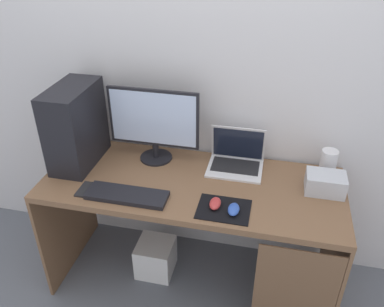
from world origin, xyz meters
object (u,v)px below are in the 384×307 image
at_px(monitor, 154,123).
at_px(pc_tower, 76,126).
at_px(mouse_left, 215,203).
at_px(subwoofer, 156,257).
at_px(mouse_right, 234,209).
at_px(projector, 325,183).
at_px(cell_phone, 86,189).
at_px(keyboard, 127,195).
at_px(laptop, 236,160).
at_px(speaker, 328,163).

bearing_deg(monitor, pc_tower, -164.64).
xyz_separation_m(monitor, mouse_left, (0.42, -0.37, -0.21)).
xyz_separation_m(mouse_left, subwoofer, (-0.40, 0.20, -0.66)).
relative_size(mouse_right, subwoofer, 0.43).
bearing_deg(subwoofer, mouse_right, -24.06).
bearing_deg(pc_tower, mouse_left, -16.52).
xyz_separation_m(monitor, projector, (0.95, -0.11, -0.18)).
relative_size(pc_tower, mouse_right, 4.79).
xyz_separation_m(pc_tower, monitor, (0.42, 0.12, 0.01)).
bearing_deg(cell_phone, pc_tower, 120.20).
relative_size(keyboard, mouse_right, 4.38).
height_order(monitor, subwoofer, monitor).
xyz_separation_m(monitor, subwoofer, (0.02, -0.17, -0.87)).
xyz_separation_m(laptop, mouse_left, (-0.05, -0.39, -0.02)).
bearing_deg(keyboard, cell_phone, 178.46).
bearing_deg(speaker, mouse_left, -143.20).
bearing_deg(laptop, keyboard, -141.09).
relative_size(pc_tower, speaker, 2.96).
distance_m(cell_phone, subwoofer, 0.73).
relative_size(mouse_right, cell_phone, 0.74).
distance_m(mouse_left, mouse_right, 0.10).
xyz_separation_m(monitor, keyboard, (-0.03, -0.39, -0.22)).
relative_size(keyboard, cell_phone, 3.23).
xyz_separation_m(pc_tower, cell_phone, (0.15, -0.26, -0.23)).
relative_size(laptop, cell_phone, 2.37).
xyz_separation_m(pc_tower, projector, (1.38, 0.00, -0.18)).
bearing_deg(cell_phone, speaker, 19.00).
distance_m(keyboard, mouse_left, 0.46).
xyz_separation_m(pc_tower, laptop, (0.89, 0.14, -0.18)).
bearing_deg(speaker, keyboard, -156.71).
relative_size(speaker, keyboard, 0.37).
relative_size(pc_tower, cell_phone, 3.54).
bearing_deg(speaker, monitor, -177.15).
relative_size(speaker, projector, 0.78).
relative_size(speaker, mouse_right, 1.62).
height_order(keyboard, subwoofer, keyboard).
height_order(projector, subwoofer, projector).
relative_size(laptop, projector, 1.54).
bearing_deg(keyboard, pc_tower, 145.14).
bearing_deg(subwoofer, projector, 3.52).
height_order(pc_tower, keyboard, pc_tower).
bearing_deg(speaker, pc_tower, -173.29).
xyz_separation_m(projector, mouse_left, (-0.53, -0.25, -0.03)).
bearing_deg(speaker, laptop, -177.12).
distance_m(speaker, mouse_right, 0.64).
xyz_separation_m(pc_tower, subwoofer, (0.44, -0.05, -0.87)).
bearing_deg(cell_phone, mouse_left, 1.14).
distance_m(pc_tower, projector, 1.39).
xyz_separation_m(projector, subwoofer, (-0.93, -0.06, -0.69)).
bearing_deg(subwoofer, pc_tower, 173.11).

